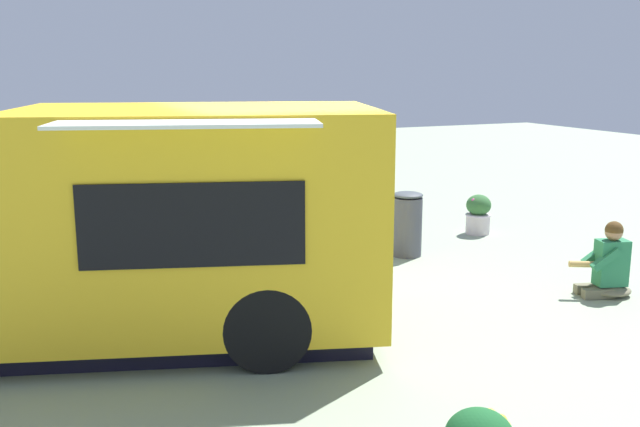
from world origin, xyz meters
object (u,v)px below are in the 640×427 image
at_px(person_customer, 609,267).
at_px(trash_bin, 407,223).
at_px(plaza_bench, 30,220).
at_px(food_truck, 133,229).
at_px(planter_flowering_far, 478,214).

height_order(person_customer, trash_bin, trash_bin).
height_order(plaza_bench, trash_bin, trash_bin).
height_order(food_truck, trash_bin, food_truck).
bearing_deg(food_truck, plaza_bench, -170.01).
bearing_deg(person_customer, trash_bin, -154.23).
relative_size(planter_flowering_far, trash_bin, 0.69).
bearing_deg(trash_bin, person_customer, 25.77).
distance_m(food_truck, planter_flowering_far, 6.37).
bearing_deg(plaza_bench, person_customer, 48.10).
bearing_deg(trash_bin, planter_flowering_far, 111.65).
bearing_deg(trash_bin, plaza_bench, -121.02).
height_order(planter_flowering_far, trash_bin, trash_bin).
relative_size(person_customer, planter_flowering_far, 1.40).
distance_m(food_truck, trash_bin, 4.47).
distance_m(planter_flowering_far, trash_bin, 1.90).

